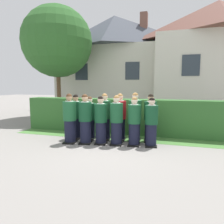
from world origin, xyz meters
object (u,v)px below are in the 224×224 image
object	(u,v)px
student_rear_row_2	(105,118)
student_front_row_1	(85,120)
student_front_row_0	(70,120)
student_rear_row_1	(90,119)
student_rear_row_4	(135,118)
student_rear_row_5	(150,119)
student_rear_row_0	(76,118)
student_front_row_3	(116,121)
student_front_row_5	(151,123)
student_in_red_blazer	(120,118)
student_front_row_2	(101,121)
student_front_row_4	(134,123)

from	to	relation	value
student_rear_row_2	student_front_row_1	bearing A→B (deg)	-124.05
student_front_row_0	student_rear_row_1	bearing A→B (deg)	56.19
student_rear_row_4	student_rear_row_5	world-z (taller)	student_rear_row_4
student_rear_row_2	student_rear_row_5	size ratio (longest dim) A/B	1.00
student_front_row_0	student_rear_row_4	world-z (taller)	student_rear_row_4
student_rear_row_0	student_rear_row_2	world-z (taller)	student_rear_row_2
student_front_row_3	student_rear_row_0	distance (m)	1.71
student_front_row_5	student_in_red_blazer	size ratio (longest dim) A/B	0.94
student_rear_row_0	student_front_row_0	bearing A→B (deg)	-83.10
student_front_row_5	student_rear_row_5	distance (m)	0.58
student_front_row_1	student_front_row_3	bearing A→B (deg)	7.97
student_front_row_1	student_front_row_2	bearing A→B (deg)	9.94
student_rear_row_4	student_rear_row_1	bearing A→B (deg)	-172.99
student_front_row_3	student_rear_row_1	world-z (taller)	student_front_row_3
student_front_row_0	student_front_row_1	size ratio (longest dim) A/B	1.01
student_front_row_4	student_front_row_2	bearing A→B (deg)	-173.00
student_rear_row_0	student_rear_row_5	xyz separation A→B (m)	(2.68, 0.30, 0.02)
student_front_row_4	student_rear_row_4	xyz separation A→B (m)	(-0.08, 0.57, 0.06)
student_front_row_0	student_front_row_3	world-z (taller)	student_front_row_0
student_front_row_3	student_in_red_blazer	world-z (taller)	student_in_red_blazer
student_front_row_2	student_in_red_blazer	distance (m)	0.84
student_front_row_1	student_rear_row_1	bearing A→B (deg)	97.51
student_front_row_1	student_rear_row_2	distance (m)	0.83
student_front_row_5	student_rear_row_5	size ratio (longest dim) A/B	0.95
student_front_row_0	student_front_row_2	distance (m)	1.07
student_front_row_0	student_front_row_2	xyz separation A→B (m)	(1.05, 0.17, -0.04)
student_front_row_3	student_rear_row_2	world-z (taller)	student_rear_row_2
student_in_red_blazer	student_rear_row_5	size ratio (longest dim) A/B	1.00
student_rear_row_1	student_in_red_blazer	world-z (taller)	student_in_red_blazer
student_rear_row_1	student_rear_row_0	bearing A→B (deg)	-175.19
student_front_row_2	student_front_row_4	xyz separation A→B (m)	(1.10, 0.14, -0.01)
student_rear_row_2	student_rear_row_5	world-z (taller)	student_rear_row_2
student_rear_row_1	student_front_row_4	bearing A→B (deg)	-12.37
student_front_row_4	student_rear_row_5	distance (m)	0.77
student_front_row_1	student_front_row_3	world-z (taller)	student_front_row_1
student_rear_row_0	student_rear_row_2	xyz separation A→B (m)	(1.08, 0.13, 0.02)
student_front_row_5	student_rear_row_0	world-z (taller)	student_rear_row_0
student_front_row_1	student_rear_row_4	distance (m)	1.74
student_rear_row_0	student_in_red_blazer	world-z (taller)	student_in_red_blazer
student_rear_row_4	student_front_row_5	bearing A→B (deg)	-39.50
student_rear_row_2	student_front_row_5	bearing A→B (deg)	-13.16
student_front_row_3	student_front_row_0	bearing A→B (deg)	-171.74
student_rear_row_1	student_front_row_1	bearing A→B (deg)	-82.49
student_front_row_1	student_front_row_2	distance (m)	0.53
student_rear_row_2	student_rear_row_5	bearing A→B (deg)	5.98
student_rear_row_5	student_front_row_2	bearing A→B (deg)	-153.85
student_front_row_4	student_front_row_5	xyz separation A→B (m)	(0.54, 0.06, -0.01)
student_front_row_5	student_rear_row_4	world-z (taller)	student_rear_row_4
student_rear_row_0	student_rear_row_4	world-z (taller)	student_rear_row_4
student_front_row_4	student_rear_row_0	bearing A→B (deg)	171.65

